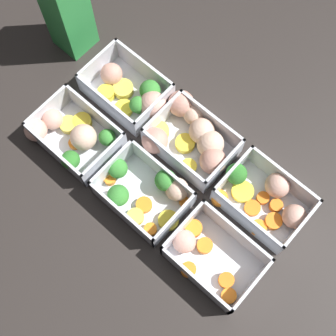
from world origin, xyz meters
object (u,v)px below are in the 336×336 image
at_px(container_near_center, 146,191).
at_px(container_far_center, 191,136).
at_px(container_far_left, 133,93).
at_px(juice_carton, 67,10).
at_px(container_near_right, 208,254).
at_px(container_near_left, 72,135).
at_px(container_far_right, 266,198).

relative_size(container_near_center, container_far_center, 0.94).
distance_m(container_near_center, container_far_left, 0.19).
bearing_deg(container_near_center, juice_carton, 156.23).
xyz_separation_m(container_far_left, container_far_center, (0.14, 0.00, 0.00)).
height_order(container_far_left, juice_carton, juice_carton).
relative_size(container_near_right, container_far_center, 0.88).
xyz_separation_m(container_near_left, container_far_right, (0.33, 0.14, -0.00)).
height_order(container_near_center, container_far_right, same).
relative_size(container_far_left, juice_carton, 0.85).
relative_size(container_near_left, container_far_center, 0.92).
bearing_deg(juice_carton, container_near_center, -23.77).
relative_size(container_near_left, juice_carton, 0.82).
relative_size(container_far_center, container_far_right, 1.06).
bearing_deg(container_far_center, container_near_center, -85.58).
bearing_deg(container_near_right, container_far_right, 84.94).
xyz_separation_m(container_near_center, juice_carton, (-0.32, 0.14, 0.07)).
distance_m(container_near_left, container_near_center, 0.17).
bearing_deg(container_near_left, container_far_center, 41.10).
height_order(container_near_right, juice_carton, juice_carton).
xyz_separation_m(container_near_center, container_far_center, (-0.01, 0.13, 0.00)).
height_order(container_near_center, juice_carton, juice_carton).
distance_m(container_near_left, juice_carton, 0.23).
xyz_separation_m(container_far_left, juice_carton, (-0.17, 0.02, 0.07)).
bearing_deg(container_far_center, container_near_right, -41.57).
relative_size(container_near_left, container_far_left, 0.95).
relative_size(container_far_center, juice_carton, 0.89).
xyz_separation_m(container_near_center, container_far_left, (-0.15, 0.13, 0.00)).
relative_size(container_far_left, container_far_center, 0.97).
bearing_deg(container_near_right, container_far_center, 138.43).
bearing_deg(container_near_left, juice_carton, 134.39).
xyz_separation_m(container_near_left, container_far_center, (0.16, 0.14, 0.00)).
xyz_separation_m(container_near_right, container_far_right, (0.01, 0.14, 0.00)).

